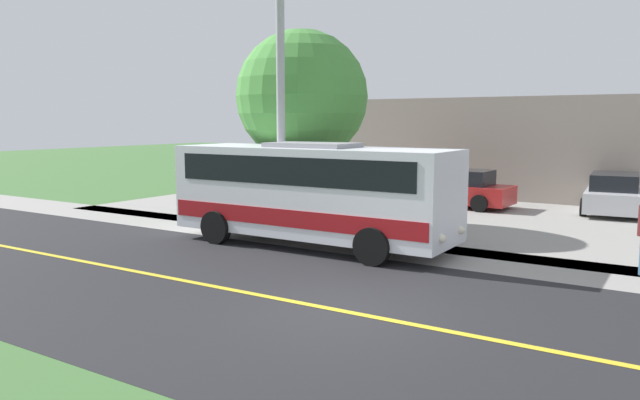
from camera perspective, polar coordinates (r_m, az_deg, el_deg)
ground_plane at (r=10.80m, az=1.96°, el=-10.43°), size 120.00×120.00×0.00m
road_surface at (r=10.80m, az=1.96°, el=-10.41°), size 8.00×100.00×0.01m
sidewalk at (r=15.37m, az=11.78°, el=-5.15°), size 2.40×100.00×0.01m
parking_lot_surface at (r=21.66m, az=26.00°, el=-2.09°), size 14.00×36.00×0.01m
road_centre_line at (r=10.80m, az=1.96°, el=-10.39°), size 0.16×100.00×0.00m
shuttle_bus_front at (r=15.99m, az=-0.72°, el=1.01°), size 2.57×7.80×2.75m
street_light_pole at (r=17.05m, az=-3.98°, el=11.09°), size 1.97×0.24×7.98m
parked_car_near at (r=24.10m, az=12.63°, el=1.03°), size 2.16×4.47×1.45m
parked_car_far at (r=24.29m, az=26.00°, el=0.50°), size 4.53×2.28×1.45m
tree_curbside at (r=19.62m, az=-1.72°, el=9.70°), size 4.22×4.22×6.21m
commercial_building at (r=30.97m, az=20.37°, el=4.86°), size 10.00×18.59×4.31m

